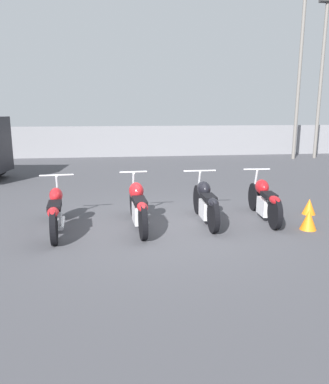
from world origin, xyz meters
The scene contains 10 objects.
ground_plane centered at (0.00, 0.00, 0.00)m, with size 60.00×60.00×0.00m, color #424247.
fence_back centered at (0.00, 11.74, 0.77)m, with size 40.00×0.04×1.53m.
light_pole_left centered at (8.75, 10.02, 4.32)m, with size 0.70×0.35×7.29m.
light_pole_right centered at (7.56, 9.84, 4.57)m, with size 0.70×0.35×7.77m.
motorcycle_slot_0 centered at (-2.18, 0.02, 0.42)m, with size 0.70×2.24×1.01m.
motorcycle_slot_1 centered at (-0.58, 0.08, 0.46)m, with size 0.59×2.24×1.04m.
motorcycle_slot_2 centered at (0.85, 0.22, 0.45)m, with size 0.73×2.05×1.03m.
motorcycle_slot_3 centered at (2.17, 0.29, 0.44)m, with size 0.61×2.10×1.02m.
traffic_cone_near centered at (2.78, -0.52, 0.20)m, with size 0.33×0.33×0.40m.
traffic_cone_far centered at (3.36, 0.54, 0.18)m, with size 0.30×0.30×0.36m.
Camera 1 is at (-1.02, -7.22, 2.35)m, focal length 35.00 mm.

